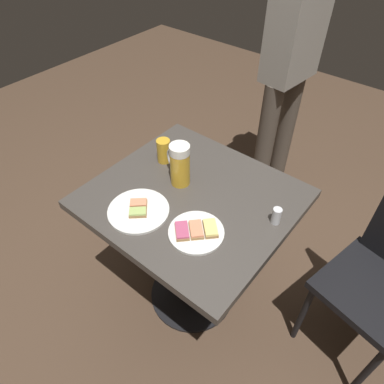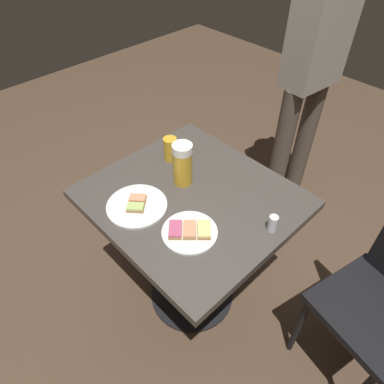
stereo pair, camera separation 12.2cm
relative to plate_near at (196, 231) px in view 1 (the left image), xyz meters
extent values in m
plane|color=#4C3828|center=(0.14, 0.13, -0.76)|extent=(6.00, 6.00, 0.00)
cylinder|color=black|center=(0.14, 0.13, -0.75)|extent=(0.44, 0.44, 0.01)
cylinder|color=black|center=(0.14, 0.13, -0.39)|extent=(0.09, 0.09, 0.71)
cube|color=#423D38|center=(0.14, 0.13, -0.03)|extent=(0.71, 0.77, 0.04)
cylinder|color=white|center=(0.00, 0.00, -0.01)|extent=(0.20, 0.20, 0.01)
cube|color=#9E7547|center=(-0.04, 0.04, 0.01)|extent=(0.09, 0.09, 0.01)
cube|color=#BC4C70|center=(-0.04, 0.04, 0.02)|extent=(0.08, 0.09, 0.01)
cube|color=#9E7547|center=(0.00, 0.00, 0.01)|extent=(0.09, 0.09, 0.01)
cube|color=#EA8E66|center=(0.00, 0.00, 0.02)|extent=(0.08, 0.09, 0.01)
cube|color=#9E7547|center=(0.04, -0.04, 0.01)|extent=(0.09, 0.09, 0.01)
cube|color=#EFE07A|center=(0.04, -0.04, 0.02)|extent=(0.08, 0.09, 0.01)
cylinder|color=white|center=(-0.06, 0.24, -0.01)|extent=(0.23, 0.23, 0.01)
cube|color=#9E7547|center=(-0.04, 0.25, 0.01)|extent=(0.07, 0.08, 0.01)
cube|color=#EA8E66|center=(-0.04, 0.25, 0.02)|extent=(0.07, 0.07, 0.01)
cube|color=#9E7547|center=(-0.07, 0.22, 0.01)|extent=(0.07, 0.08, 0.01)
cube|color=#ADC66B|center=(-0.07, 0.22, 0.02)|extent=(0.07, 0.07, 0.01)
cylinder|color=gold|center=(0.17, 0.22, 0.07)|extent=(0.08, 0.08, 0.15)
cylinder|color=white|center=(0.17, 0.22, 0.16)|extent=(0.08, 0.08, 0.03)
torus|color=silver|center=(0.19, 0.27, 0.07)|extent=(0.05, 0.10, 0.10)
cylinder|color=gold|center=(0.24, 0.37, 0.04)|extent=(0.06, 0.06, 0.11)
cylinder|color=silver|center=(0.22, -0.19, 0.02)|extent=(0.03, 0.03, 0.07)
cylinder|color=black|center=(0.28, -0.40, -0.53)|extent=(0.03, 0.03, 0.45)
cylinder|color=black|center=(0.21, -0.71, -0.53)|extent=(0.03, 0.03, 0.45)
cylinder|color=black|center=(0.59, -0.47, -0.53)|extent=(0.03, 0.03, 0.45)
cube|color=black|center=(0.40, -0.59, -0.29)|extent=(0.45, 0.45, 0.04)
cylinder|color=#51473D|center=(1.05, 0.28, -0.35)|extent=(0.11, 0.11, 0.82)
cylinder|color=#51473D|center=(1.27, 0.26, -0.35)|extent=(0.11, 0.11, 0.82)
cube|color=gray|center=(1.16, 0.27, 0.34)|extent=(0.34, 0.21, 0.55)
camera|label=1|loc=(-0.63, -0.50, 0.97)|focal=32.88mm
camera|label=2|loc=(-0.55, -0.59, 0.97)|focal=32.88mm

